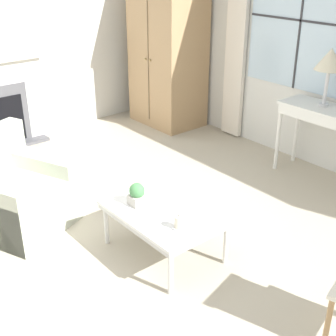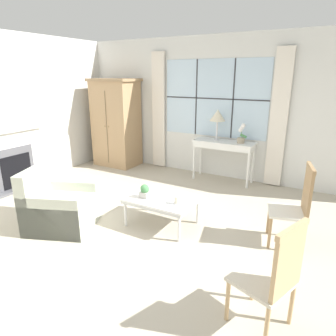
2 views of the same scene
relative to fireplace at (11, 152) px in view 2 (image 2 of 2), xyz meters
The scene contains 14 objects.
ground_plane 3.02m from the fireplace, ahead, with size 14.00×14.00×0.00m, color #B2A893.
wall_back_windowed 3.98m from the fireplace, 42.08° to the left, with size 7.20×0.14×2.80m.
wall_left 0.75m from the fireplace, 120.22° to the left, with size 0.06×7.20×2.80m, color silver.
fireplace is the anchor object (origin of this frame).
armoire 2.34m from the fireplace, 72.87° to the left, with size 1.04×0.73×1.97m.
console_table 4.01m from the fireplace, 35.63° to the left, with size 1.19×0.42×0.81m.
table_lamp 3.93m from the fireplace, 37.40° to the left, with size 0.31×0.31×0.60m.
potted_orchid 4.30m from the fireplace, 33.28° to the left, with size 0.18×0.14×0.38m.
armchair_upholstered 2.07m from the fireplace, 17.37° to the right, with size 1.08×1.08×0.85m.
side_chair_wooden 4.88m from the fireplace, ahead, with size 0.53×0.53×1.04m.
accent_chair_wooden 4.99m from the fireplace, 11.73° to the right, with size 0.56×0.56×1.01m.
coffee_table 3.17m from the fireplace, ahead, with size 0.95×0.68×0.42m.
potted_plant_small 2.95m from the fireplace, ahead, with size 0.13×0.13×0.19m.
pillar_candle 3.44m from the fireplace, ahead, with size 0.10×0.10×0.12m.
Camera 2 is at (2.23, -2.79, 2.06)m, focal length 32.00 mm.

